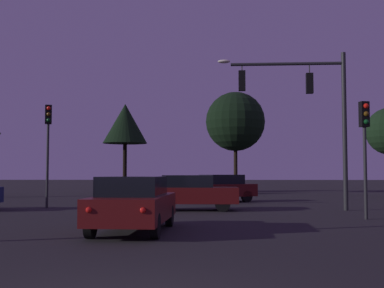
% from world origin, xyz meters
% --- Properties ---
extents(ground_plane, '(168.00, 168.00, 0.00)m').
position_xyz_m(ground_plane, '(0.00, 24.50, 0.00)').
color(ground_plane, black).
rests_on(ground_plane, ground).
extents(traffic_signal_mast_arm, '(5.61, 0.46, 6.90)m').
position_xyz_m(traffic_signal_mast_arm, '(5.42, 15.55, 4.74)').
color(traffic_signal_mast_arm, '#232326').
rests_on(traffic_signal_mast_arm, ground).
extents(traffic_light_corner_left, '(0.35, 0.38, 4.13)m').
position_xyz_m(traffic_light_corner_left, '(6.51, 11.41, 2.94)').
color(traffic_light_corner_left, '#232326').
rests_on(traffic_light_corner_left, ground).
extents(traffic_light_corner_right, '(0.37, 0.39, 4.81)m').
position_xyz_m(traffic_light_corner_right, '(-6.50, 16.69, 3.38)').
color(traffic_light_corner_right, '#232326').
rests_on(traffic_light_corner_right, ground).
extents(car_nearside_lane, '(2.00, 4.54, 1.52)m').
position_xyz_m(car_nearside_lane, '(-1.05, 7.54, 0.80)').
color(car_nearside_lane, '#4C0F0F').
rests_on(car_nearside_lane, ground).
extents(car_crossing_left, '(4.08, 1.78, 1.52)m').
position_xyz_m(car_crossing_left, '(0.24, 15.34, 0.79)').
color(car_crossing_left, '#4C0F0F').
rests_on(car_crossing_left, ground).
extents(car_far_lane, '(4.28, 3.35, 1.52)m').
position_xyz_m(car_far_lane, '(1.66, 21.40, 0.79)').
color(car_far_lane, '#4C0F0F').
rests_on(car_far_lane, ground).
extents(tree_behind_sign, '(4.75, 4.75, 8.12)m').
position_xyz_m(tree_behind_sign, '(3.20, 33.28, 5.73)').
color(tree_behind_sign, black).
rests_on(tree_behind_sign, ground).
extents(tree_left_far, '(3.59, 3.59, 7.23)m').
position_xyz_m(tree_left_far, '(-5.72, 33.39, 5.58)').
color(tree_left_far, black).
rests_on(tree_left_far, ground).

